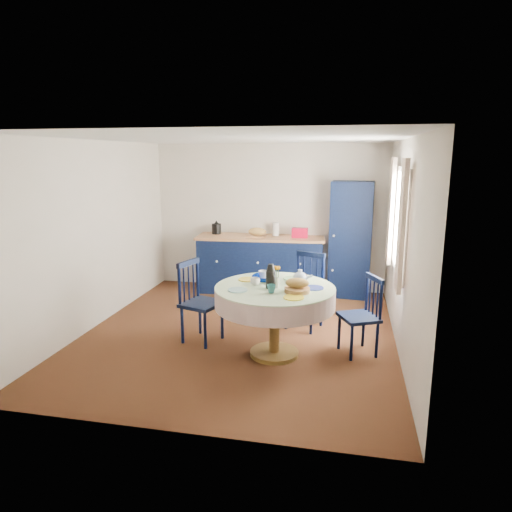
# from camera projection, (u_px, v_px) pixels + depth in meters

# --- Properties ---
(floor) EXTENTS (4.50, 4.50, 0.00)m
(floor) POSITION_uv_depth(u_px,v_px,m) (239.00, 333.00, 6.03)
(floor) COLOR black
(floor) RESTS_ON ground
(ceiling) EXTENTS (4.50, 4.50, 0.00)m
(ceiling) POSITION_uv_depth(u_px,v_px,m) (238.00, 138.00, 5.49)
(ceiling) COLOR white
(ceiling) RESTS_ON wall_back
(wall_back) EXTENTS (4.00, 0.02, 2.50)m
(wall_back) POSITION_uv_depth(u_px,v_px,m) (269.00, 217.00, 7.91)
(wall_back) COLOR beige
(wall_back) RESTS_ON floor
(wall_left) EXTENTS (0.02, 4.50, 2.50)m
(wall_left) POSITION_uv_depth(u_px,v_px,m) (95.00, 235.00, 6.15)
(wall_left) COLOR beige
(wall_left) RESTS_ON floor
(wall_right) EXTENTS (0.02, 4.50, 2.50)m
(wall_right) POSITION_uv_depth(u_px,v_px,m) (403.00, 247.00, 5.36)
(wall_right) COLOR beige
(wall_right) RESTS_ON floor
(window) EXTENTS (0.10, 1.74, 1.45)m
(window) POSITION_uv_depth(u_px,v_px,m) (398.00, 220.00, 5.60)
(window) COLOR white
(window) RESTS_ON wall_right
(kitchen_counter) EXTENTS (2.19, 0.81, 1.20)m
(kitchen_counter) POSITION_uv_depth(u_px,v_px,m) (260.00, 263.00, 7.82)
(kitchen_counter) COLOR black
(kitchen_counter) RESTS_ON floor
(pantry_cabinet) EXTENTS (0.69, 0.52, 1.90)m
(pantry_cabinet) POSITION_uv_depth(u_px,v_px,m) (351.00, 240.00, 7.46)
(pantry_cabinet) COLOR black
(pantry_cabinet) RESTS_ON floor
(dining_table) EXTENTS (1.38, 1.38, 1.11)m
(dining_table) POSITION_uv_depth(u_px,v_px,m) (275.00, 298.00, 5.22)
(dining_table) COLOR brown
(dining_table) RESTS_ON floor
(chair_left) EXTENTS (0.55, 0.57, 1.02)m
(chair_left) POSITION_uv_depth(u_px,v_px,m) (199.00, 301.00, 5.70)
(chair_left) COLOR black
(chair_left) RESTS_ON floor
(chair_far) EXTENTS (0.57, 0.55, 1.01)m
(chair_far) POSITION_uv_depth(u_px,v_px,m) (306.00, 290.00, 6.17)
(chair_far) COLOR black
(chair_far) RESTS_ON floor
(chair_right) EXTENTS (0.54, 0.55, 0.94)m
(chair_right) POSITION_uv_depth(u_px,v_px,m) (362.00, 315.00, 5.33)
(chair_right) COLOR black
(chair_right) RESTS_ON floor
(mug_a) EXTENTS (0.11, 0.11, 0.09)m
(mug_a) POSITION_uv_depth(u_px,v_px,m) (255.00, 282.00, 5.25)
(mug_a) COLOR silver
(mug_a) RESTS_ON dining_table
(mug_b) EXTENTS (0.10, 0.10, 0.09)m
(mug_b) POSITION_uv_depth(u_px,v_px,m) (271.00, 289.00, 4.96)
(mug_b) COLOR #286567
(mug_b) RESTS_ON dining_table
(mug_c) EXTENTS (0.12, 0.12, 0.10)m
(mug_c) POSITION_uv_depth(u_px,v_px,m) (302.00, 278.00, 5.38)
(mug_c) COLOR black
(mug_c) RESTS_ON dining_table
(mug_d) EXTENTS (0.11, 0.11, 0.10)m
(mug_d) POSITION_uv_depth(u_px,v_px,m) (263.00, 275.00, 5.52)
(mug_d) COLOR silver
(mug_d) RESTS_ON dining_table
(cobalt_bowl) EXTENTS (0.27, 0.27, 0.07)m
(cobalt_bowl) POSITION_uv_depth(u_px,v_px,m) (263.00, 278.00, 5.44)
(cobalt_bowl) COLOR navy
(cobalt_bowl) RESTS_ON dining_table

